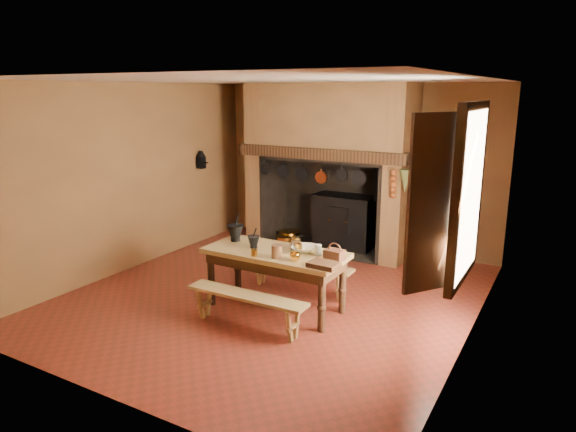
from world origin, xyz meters
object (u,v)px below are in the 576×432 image
at_px(mixing_bowl, 304,249).
at_px(wicker_basket, 335,254).
at_px(bench_front, 247,303).
at_px(iron_range, 345,221).
at_px(coffee_grinder, 296,243).
at_px(work_table, 275,260).

height_order(mixing_bowl, wicker_basket, wicker_basket).
bearing_deg(mixing_bowl, bench_front, -112.86).
bearing_deg(iron_range, coffee_grinder, -80.07).
bearing_deg(iron_range, bench_front, -85.36).
height_order(bench_front, mixing_bowl, mixing_bowl).
relative_size(coffee_grinder, mixing_bowl, 0.58).
xyz_separation_m(bench_front, mixing_bowl, (0.33, 0.78, 0.48)).
bearing_deg(mixing_bowl, wicker_basket, -11.54).
bearing_deg(bench_front, wicker_basket, 41.31).
bearing_deg(iron_range, work_table, -84.30).
bearing_deg(wicker_basket, bench_front, -133.44).
bearing_deg(bench_front, iron_range, 94.64).
relative_size(mixing_bowl, wicker_basket, 1.36).
xyz_separation_m(coffee_grinder, mixing_bowl, (0.15, -0.07, -0.03)).
bearing_deg(iron_range, mixing_bowl, -77.18).
relative_size(bench_front, coffee_grinder, 8.30).
height_order(bench_front, coffee_grinder, coffee_grinder).
xyz_separation_m(work_table, coffee_grinder, (0.17, 0.20, 0.19)).
xyz_separation_m(bench_front, coffee_grinder, (0.17, 0.85, 0.51)).
distance_m(mixing_bowl, wicker_basket, 0.46).
distance_m(iron_range, work_table, 2.81).
distance_m(bench_front, mixing_bowl, 0.97).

